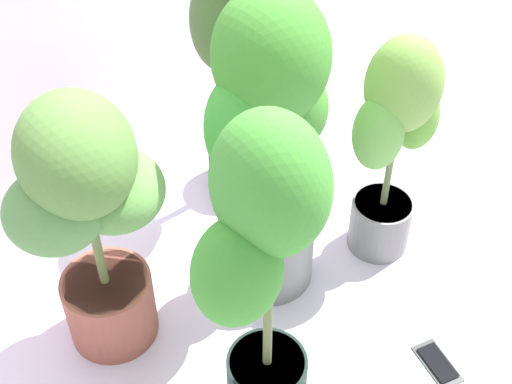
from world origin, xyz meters
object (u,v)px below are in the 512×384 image
(potted_plant_front_left, at_px, (261,270))
(potted_plant_back_left, at_px, (89,209))
(potted_plant_front_right, at_px, (394,138))
(cell_phone, at_px, (437,363))
(potted_plant_center, at_px, (268,133))
(potted_plant_back_right, at_px, (235,26))

(potted_plant_front_left, bearing_deg, potted_plant_back_left, 90.10)
(potted_plant_back_left, relative_size, potted_plant_front_right, 1.06)
(potted_plant_back_left, relative_size, cell_phone, 4.84)
(potted_plant_back_left, height_order, cell_phone, potted_plant_back_left)
(potted_plant_front_left, height_order, potted_plant_back_left, potted_plant_front_left)
(potted_plant_center, height_order, cell_phone, potted_plant_center)
(cell_phone, bearing_deg, potted_plant_front_right, 78.88)
(potted_plant_front_left, distance_m, cell_phone, 0.73)
(potted_plant_back_left, xyz_separation_m, potted_plant_center, (0.40, -0.24, 0.06))
(cell_phone, bearing_deg, potted_plant_front_left, 172.27)
(potted_plant_back_right, distance_m, potted_plant_center, 0.42)
(potted_plant_back_right, height_order, potted_plant_front_right, potted_plant_back_right)
(potted_plant_front_left, height_order, potted_plant_back_right, potted_plant_back_right)
(potted_plant_back_right, xyz_separation_m, cell_phone, (-0.31, -0.85, -0.59))
(potted_plant_front_left, bearing_deg, potted_plant_back_right, 37.66)
(potted_plant_front_left, distance_m, potted_plant_center, 0.46)
(potted_plant_back_right, distance_m, potted_plant_front_right, 0.55)
(potted_plant_back_left, distance_m, cell_phone, 0.99)
(potted_plant_front_right, relative_size, cell_phone, 4.55)
(potted_plant_front_right, height_order, potted_plant_center, potted_plant_center)
(potted_plant_center, bearing_deg, cell_phone, -91.95)
(potted_plant_back_left, height_order, potted_plant_front_right, potted_plant_back_left)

